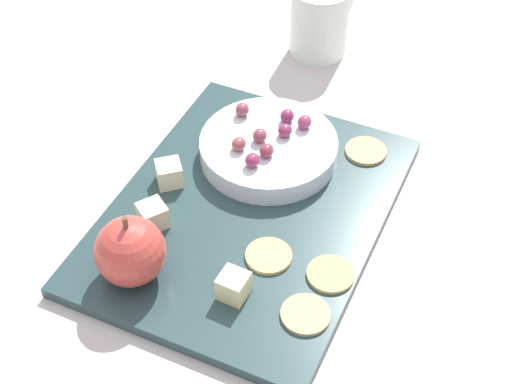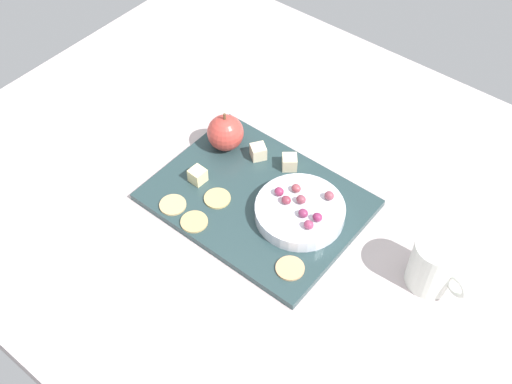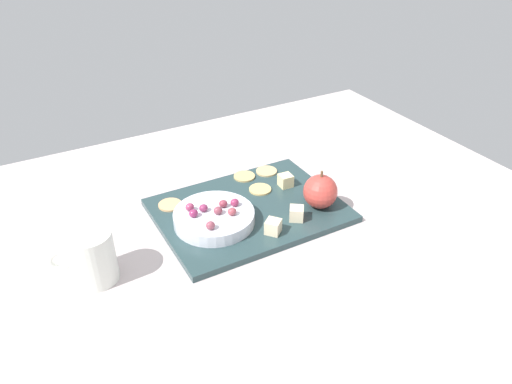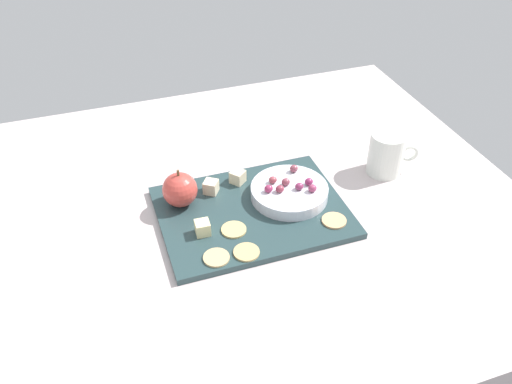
% 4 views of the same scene
% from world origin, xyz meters
% --- Properties ---
extents(table, '(1.19, 1.00, 0.04)m').
position_xyz_m(table, '(0.00, 0.00, 0.02)').
color(table, '#BCAEAD').
rests_on(table, ground).
extents(platter, '(0.36, 0.27, 0.01)m').
position_xyz_m(platter, '(-0.03, 0.04, 0.05)').
color(platter, '#273D3F').
rests_on(platter, table).
extents(serving_dish, '(0.16, 0.16, 0.02)m').
position_xyz_m(serving_dish, '(-0.11, 0.02, 0.07)').
color(serving_dish, silver).
rests_on(serving_dish, platter).
extents(apple_whole, '(0.07, 0.07, 0.07)m').
position_xyz_m(apple_whole, '(0.10, -0.03, 0.09)').
color(apple_whole, '#B93E35').
rests_on(apple_whole, platter).
extents(apple_stem, '(0.01, 0.00, 0.01)m').
position_xyz_m(apple_stem, '(0.10, -0.03, 0.13)').
color(apple_stem, brown).
rests_on(apple_stem, apple_whole).
extents(cheese_cube_0, '(0.04, 0.04, 0.03)m').
position_xyz_m(cheese_cube_0, '(0.03, -0.04, 0.07)').
color(cheese_cube_0, beige).
rests_on(cheese_cube_0, platter).
extents(cheese_cube_1, '(0.03, 0.03, 0.03)m').
position_xyz_m(cheese_cube_1, '(0.08, 0.07, 0.07)').
color(cheese_cube_1, beige).
rests_on(cheese_cube_1, platter).
extents(cheese_cube_2, '(0.04, 0.04, 0.03)m').
position_xyz_m(cheese_cube_2, '(-0.03, -0.06, 0.07)').
color(cheese_cube_2, beige).
rests_on(cheese_cube_2, platter).
extents(cracker_0, '(0.05, 0.05, 0.00)m').
position_xyz_m(cracker_0, '(0.08, 0.15, 0.05)').
color(cracker_0, tan).
rests_on(cracker_0, platter).
extents(cracker_1, '(0.05, 0.05, 0.00)m').
position_xyz_m(cracker_1, '(0.03, 0.09, 0.05)').
color(cracker_1, tan).
rests_on(cracker_1, platter).
extents(cracker_2, '(0.05, 0.05, 0.00)m').
position_xyz_m(cracker_2, '(-0.16, 0.12, 0.05)').
color(cracker_2, tan).
rests_on(cracker_2, platter).
extents(cracker_3, '(0.05, 0.05, 0.00)m').
position_xyz_m(cracker_3, '(0.02, 0.15, 0.05)').
color(cracker_3, tan).
rests_on(cracker_3, platter).
extents(grape_0, '(0.02, 0.02, 0.01)m').
position_xyz_m(grape_0, '(-0.08, -0.00, 0.08)').
color(grape_0, '#953F48').
rests_on(grape_0, serving_dish).
extents(grape_1, '(0.02, 0.02, 0.02)m').
position_xyz_m(grape_1, '(-0.14, -0.02, 0.09)').
color(grape_1, '#863E4D').
rests_on(grape_1, serving_dish).
extents(grape_2, '(0.02, 0.02, 0.01)m').
position_xyz_m(grape_2, '(-0.09, 0.03, 0.08)').
color(grape_2, brown).
rests_on(grape_2, serving_dish).
extents(grape_3, '(0.02, 0.02, 0.02)m').
position_xyz_m(grape_3, '(-0.07, 0.02, 0.09)').
color(grape_3, '#8E2B4F').
rests_on(grape_3, serving_dish).
extents(grape_4, '(0.02, 0.02, 0.02)m').
position_xyz_m(grape_4, '(-0.11, 0.02, 0.09)').
color(grape_4, brown).
rests_on(grape_4, serving_dish).
extents(grape_5, '(0.02, 0.02, 0.02)m').
position_xyz_m(grape_5, '(-0.15, 0.03, 0.09)').
color(grape_5, '#842752').
rests_on(grape_5, serving_dish).
extents(grape_6, '(0.02, 0.02, 0.02)m').
position_xyz_m(grape_6, '(-0.15, 0.05, 0.09)').
color(grape_6, '#963658').
rests_on(grape_6, serving_dish).
extents(grape_7, '(0.02, 0.02, 0.01)m').
position_xyz_m(grape_7, '(-0.13, 0.04, 0.08)').
color(grape_7, '#822C53').
rests_on(grape_7, serving_dish).
extents(cup, '(0.11, 0.08, 0.09)m').
position_xyz_m(cup, '(-0.35, -0.01, 0.09)').
color(cup, silver).
rests_on(cup, table).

